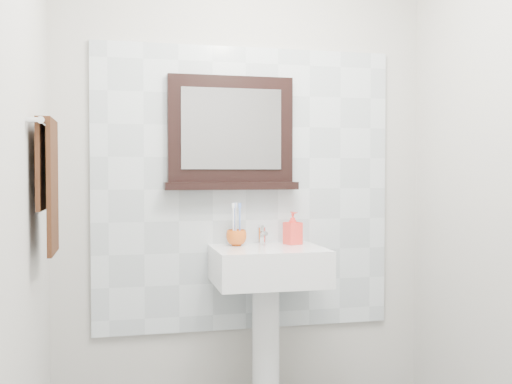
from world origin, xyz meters
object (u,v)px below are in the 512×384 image
at_px(pedestal_sink, 268,284).
at_px(soap_dispenser, 293,228).
at_px(toothbrush_cup, 236,238).
at_px(hand_towel, 48,176).
at_px(framed_mirror, 231,136).

relative_size(pedestal_sink, soap_dispenser, 5.60).
distance_m(toothbrush_cup, soap_dispenser, 0.30).
xyz_separation_m(toothbrush_cup, soap_dispenser, (0.30, -0.00, 0.04)).
bearing_deg(toothbrush_cup, hand_towel, -153.15).
xyz_separation_m(pedestal_sink, hand_towel, (-1.01, -0.33, 0.55)).
xyz_separation_m(pedestal_sink, soap_dispenser, (0.16, 0.10, 0.27)).
relative_size(soap_dispenser, hand_towel, 0.31).
distance_m(toothbrush_cup, hand_towel, 1.03).
height_order(toothbrush_cup, soap_dispenser, soap_dispenser).
height_order(pedestal_sink, framed_mirror, framed_mirror).
bearing_deg(hand_towel, soap_dispenser, 20.42).
relative_size(pedestal_sink, framed_mirror, 1.37).
relative_size(soap_dispenser, framed_mirror, 0.25).
bearing_deg(soap_dispenser, pedestal_sink, -165.00).
height_order(pedestal_sink, soap_dispenser, soap_dispenser).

